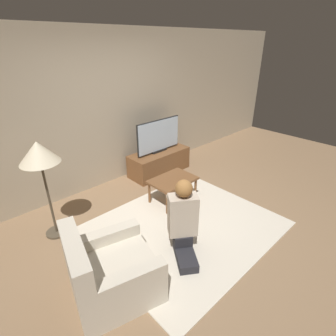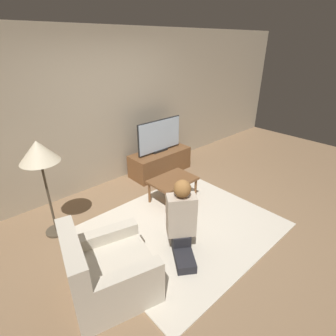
{
  "view_description": "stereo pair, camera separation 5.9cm",
  "coord_description": "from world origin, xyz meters",
  "px_view_note": "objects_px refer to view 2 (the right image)",
  "views": [
    {
      "loc": [
        -2.22,
        -1.99,
        2.38
      ],
      "look_at": [
        0.26,
        0.63,
        0.62
      ],
      "focal_mm": 28.0,
      "sensor_mm": 36.0,
      "label": 1
    },
    {
      "loc": [
        -2.17,
        -2.03,
        2.38
      ],
      "look_at": [
        0.26,
        0.63,
        0.62
      ],
      "focal_mm": 28.0,
      "sensor_mm": 36.0,
      "label": 2
    }
  ],
  "objects_px": {
    "tv": "(160,136)",
    "armchair": "(108,272)",
    "person_kneeling": "(182,218)",
    "coffee_table": "(173,182)",
    "floor_lamp": "(39,156)"
  },
  "relations": [
    {
      "from": "armchair",
      "to": "coffee_table",
      "type": "bearing_deg",
      "value": -49.76
    },
    {
      "from": "floor_lamp",
      "to": "person_kneeling",
      "type": "relative_size",
      "value": 1.36
    },
    {
      "from": "coffee_table",
      "to": "floor_lamp",
      "type": "distance_m",
      "value": 1.96
    },
    {
      "from": "tv",
      "to": "person_kneeling",
      "type": "bearing_deg",
      "value": -124.08
    },
    {
      "from": "armchair",
      "to": "floor_lamp",
      "type": "bearing_deg",
      "value": 16.45
    },
    {
      "from": "tv",
      "to": "floor_lamp",
      "type": "xyz_separation_m",
      "value": [
        -2.25,
        -0.42,
        0.38
      ]
    },
    {
      "from": "armchair",
      "to": "person_kneeling",
      "type": "bearing_deg",
      "value": -80.54
    },
    {
      "from": "coffee_table",
      "to": "armchair",
      "type": "height_order",
      "value": "armchair"
    },
    {
      "from": "tv",
      "to": "coffee_table",
      "type": "relative_size",
      "value": 1.4
    },
    {
      "from": "tv",
      "to": "armchair",
      "type": "distance_m",
      "value": 2.85
    },
    {
      "from": "coffee_table",
      "to": "floor_lamp",
      "type": "bearing_deg",
      "value": 163.34
    },
    {
      "from": "floor_lamp",
      "to": "armchair",
      "type": "xyz_separation_m",
      "value": [
        0.05,
        -1.32,
        -0.89
      ]
    },
    {
      "from": "tv",
      "to": "floor_lamp",
      "type": "height_order",
      "value": "floor_lamp"
    },
    {
      "from": "floor_lamp",
      "to": "coffee_table",
      "type": "bearing_deg",
      "value": -16.66
    },
    {
      "from": "floor_lamp",
      "to": "armchair",
      "type": "height_order",
      "value": "floor_lamp"
    }
  ]
}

